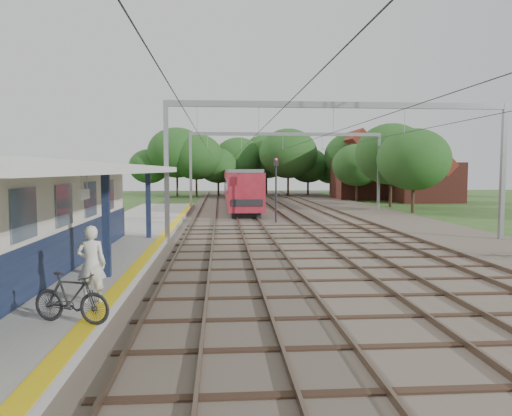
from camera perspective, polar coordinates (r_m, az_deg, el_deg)
name	(u,v)px	position (r m, az deg, el deg)	size (l,w,h in m)	color
ground	(342,353)	(10.47, 9.79, -16.05)	(160.00, 160.00, 0.00)	#2D4C1E
ballast_bed	(300,215)	(40.19, 5.07, -0.80)	(18.00, 90.00, 0.10)	#473D33
platform	(111,244)	(24.31, -16.22, -4.02)	(5.00, 52.00, 0.35)	gray
yellow_stripe	(160,240)	(23.92, -10.94, -3.62)	(0.45, 52.00, 0.01)	yellow
station_building	(19,220)	(17.81, -25.43, -1.21)	(3.41, 18.00, 3.40)	beige
canopy	(42,170)	(16.42, -23.27, 4.02)	(6.40, 20.00, 3.44)	#121C38
rail_tracks	(269,214)	(39.86, 1.52, -0.64)	(11.80, 88.00, 0.15)	brown
catenary_system	(303,143)	(35.33, 5.37, 7.37)	(17.22, 88.00, 7.00)	gray
tree_band	(267,161)	(66.94, 1.25, 5.44)	(31.72, 30.88, 8.82)	#382619
house_near	(425,176)	(60.25, 18.79, 3.49)	(7.00, 6.12, 7.89)	brown
house_far	(367,173)	(64.21, 12.58, 3.88)	(8.00, 6.12, 8.66)	brown
person	(91,264)	(13.10, -18.30, -6.08)	(0.70, 0.46, 1.93)	silver
bicycle	(71,298)	(11.56, -20.36, -9.61)	(0.52, 1.84, 1.11)	black
train	(238,186)	(52.65, -2.04, 2.58)	(2.74, 34.08, 3.61)	black
signal_post	(276,182)	(33.63, 2.30, 3.02)	(0.31, 0.27, 4.49)	black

